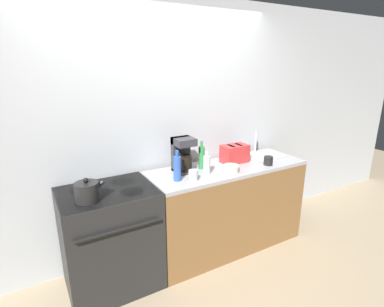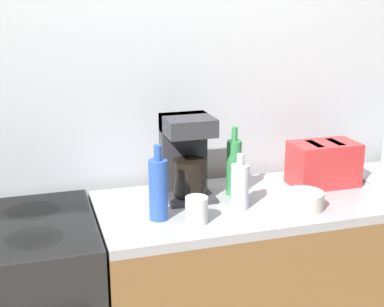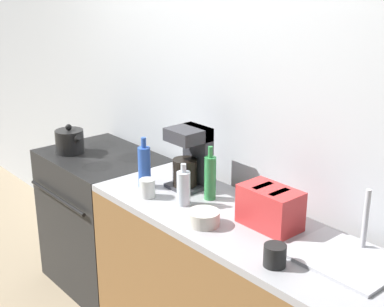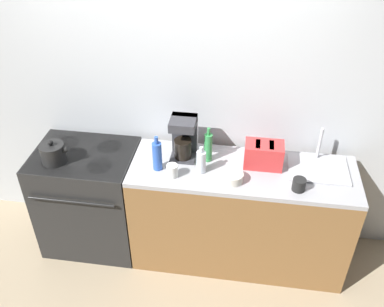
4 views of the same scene
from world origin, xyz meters
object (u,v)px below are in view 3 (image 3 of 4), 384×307
at_px(toaster, 270,207).
at_px(bottle_blue, 144,166).
at_px(coffee_maker, 191,157).
at_px(cup_black, 275,255).
at_px(bottle_green, 210,177).
at_px(cup_white, 147,188).
at_px(stove, 104,219).
at_px(kettle, 70,141).
at_px(bowl, 204,218).
at_px(bottle_clear, 184,188).

bearing_deg(toaster, bottle_blue, -168.44).
bearing_deg(coffee_maker, cup_black, -18.56).
distance_m(bottle_blue, bottle_green, 0.39).
bearing_deg(cup_white, stove, 167.49).
distance_m(stove, cup_white, 0.92).
height_order(bottle_blue, cup_black, bottle_blue).
distance_m(coffee_maker, bottle_blue, 0.26).
height_order(kettle, cup_black, kettle).
bearing_deg(bottle_green, coffee_maker, 169.90).
bearing_deg(bowl, bottle_clear, 162.50).
bearing_deg(coffee_maker, bottle_green, -10.10).
xyz_separation_m(toaster, cup_white, (-0.65, -0.23, -0.05)).
height_order(stove, cup_white, cup_white).
relative_size(bottle_blue, bottle_clear, 1.29).
relative_size(toaster, bottle_blue, 1.00).
bearing_deg(coffee_maker, cup_white, -98.88).
bearing_deg(bottle_clear, coffee_maker, 130.44).
relative_size(bottle_blue, bottle_green, 0.99).
xyz_separation_m(coffee_maker, cup_black, (0.86, -0.29, -0.13)).
xyz_separation_m(toaster, bottle_blue, (-0.78, -0.16, 0.02)).
distance_m(toaster, bottle_green, 0.42).
bearing_deg(bowl, bottle_green, 132.18).
distance_m(toaster, cup_white, 0.69).
xyz_separation_m(bottle_green, bottle_clear, (-0.03, -0.15, -0.03)).
distance_m(stove, bottle_clear, 1.10).
xyz_separation_m(stove, coffee_maker, (0.79, 0.10, 0.63)).
bearing_deg(kettle, coffee_maker, 13.09).
xyz_separation_m(bottle_blue, cup_black, (1.03, -0.09, -0.07)).
bearing_deg(coffee_maker, toaster, -3.55).
xyz_separation_m(kettle, bottle_clear, (1.12, 0.04, 0.01)).
xyz_separation_m(bottle_clear, cup_black, (0.70, -0.10, -0.05)).
relative_size(coffee_maker, bottle_green, 1.18).
bearing_deg(coffee_maker, stove, -172.65).
relative_size(toaster, coffee_maker, 0.84).
relative_size(stove, bottle_clear, 4.25).
height_order(bottle_green, bowl, bottle_green).
distance_m(toaster, bottle_blue, 0.79).
height_order(toaster, bottle_green, bottle_green).
bearing_deg(toaster, cup_white, -160.50).
xyz_separation_m(kettle, bottle_blue, (0.80, 0.03, 0.04)).
distance_m(stove, bottle_green, 1.15).
bearing_deg(cup_white, bottle_clear, 22.44).
bearing_deg(bowl, stove, 172.38).
height_order(toaster, coffee_maker, coffee_maker).
bearing_deg(cup_black, kettle, 177.97).
bearing_deg(bowl, cup_black, -3.44).
distance_m(kettle, bottle_clear, 1.13).
bearing_deg(bottle_blue, bowl, -6.57).
distance_m(bottle_clear, bowl, 0.26).
relative_size(stove, coffee_maker, 2.75).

